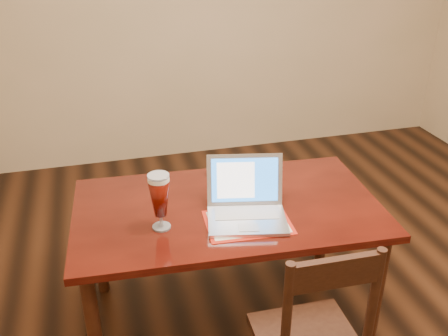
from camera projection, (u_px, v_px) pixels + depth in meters
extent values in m
cube|color=tan|center=(208.00, 0.00, 4.07)|extent=(4.50, 0.01, 2.70)
cube|color=#481009|center=(228.00, 209.00, 2.45)|extent=(1.54, 0.93, 0.04)
cylinder|color=#371A0D|center=(95.00, 333.00, 2.19)|extent=(0.06, 0.06, 0.66)
cylinder|color=#371A0D|center=(376.00, 292.00, 2.42)|extent=(0.06, 0.06, 0.66)
cylinder|color=#371A0D|center=(98.00, 243.00, 2.79)|extent=(0.06, 0.06, 0.66)
cylinder|color=#371A0D|center=(324.00, 217.00, 3.02)|extent=(0.06, 0.06, 0.66)
cube|color=#B21F10|center=(248.00, 222.00, 2.30)|extent=(0.41, 0.30, 0.00)
cube|color=silver|center=(248.00, 222.00, 2.30)|extent=(0.37, 0.26, 0.00)
cube|color=#B9BABE|center=(247.00, 221.00, 2.30)|extent=(0.40, 0.32, 0.02)
cube|color=silver|center=(246.00, 213.00, 2.34)|extent=(0.31, 0.17, 0.00)
cube|color=#B3B2B7|center=(249.00, 227.00, 2.23)|extent=(0.10, 0.08, 0.00)
cube|color=#B9BABE|center=(245.00, 180.00, 2.38)|extent=(0.37, 0.15, 0.24)
cube|color=blue|center=(245.00, 180.00, 2.37)|extent=(0.32, 0.12, 0.20)
cube|color=white|center=(236.00, 180.00, 2.37)|extent=(0.19, 0.08, 0.17)
cylinder|color=silver|center=(162.00, 227.00, 2.26)|extent=(0.08, 0.08, 0.01)
cylinder|color=silver|center=(161.00, 220.00, 2.25)|extent=(0.01, 0.01, 0.06)
cylinder|color=silver|center=(158.00, 179.00, 2.15)|extent=(0.10, 0.10, 0.02)
cylinder|color=silver|center=(158.00, 176.00, 2.15)|extent=(0.10, 0.10, 0.01)
cylinder|color=silver|center=(212.00, 172.00, 2.71)|extent=(0.06, 0.06, 0.04)
cylinder|color=silver|center=(231.00, 170.00, 2.73)|extent=(0.06, 0.06, 0.04)
cylinder|color=black|center=(286.00, 324.00, 1.73)|extent=(0.03, 0.03, 0.52)
cylinder|color=black|center=(372.00, 308.00, 1.80)|extent=(0.03, 0.03, 0.52)
cube|color=black|center=(335.00, 273.00, 1.68)|extent=(0.33, 0.04, 0.12)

